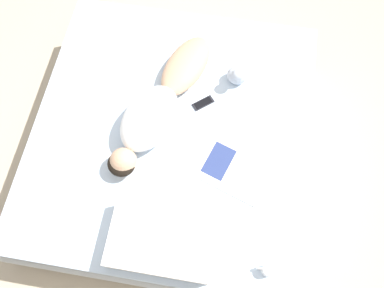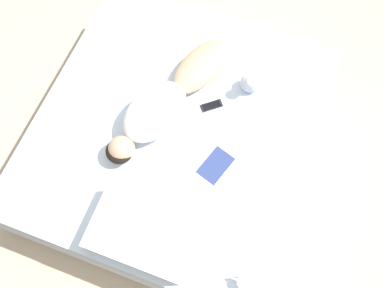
# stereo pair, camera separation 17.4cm
# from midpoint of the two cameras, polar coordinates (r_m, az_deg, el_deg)

# --- Properties ---
(ground_plane) EXTENTS (12.00, 12.00, 0.00)m
(ground_plane) POSITION_cam_midpoint_polar(r_m,az_deg,el_deg) (3.06, -0.38, -1.29)
(ground_plane) COLOR #B7A88E
(bed) EXTENTS (1.97, 2.07, 0.51)m
(bed) POSITION_cam_midpoint_polar(r_m,az_deg,el_deg) (2.83, -0.42, 0.54)
(bed) COLOR beige
(bed) RESTS_ON ground_plane
(person) EXTENTS (0.62, 1.22, 0.23)m
(person) POSITION_cam_midpoint_polar(r_m,az_deg,el_deg) (2.56, -2.02, 6.40)
(person) COLOR tan
(person) RESTS_ON bed
(open_magazine) EXTENTS (0.55, 0.47, 0.01)m
(open_magazine) POSITION_cam_midpoint_polar(r_m,az_deg,el_deg) (2.47, 7.68, -4.99)
(open_magazine) COLOR silver
(open_magazine) RESTS_ON bed
(coffee_mug) EXTENTS (0.11, 0.07, 0.08)m
(coffee_mug) POSITION_cam_midpoint_polar(r_m,az_deg,el_deg) (2.34, 9.89, -20.27)
(coffee_mug) COLOR white
(coffee_mug) RESTS_ON bed
(cell_phone) EXTENTS (0.16, 0.15, 0.01)m
(cell_phone) POSITION_cam_midpoint_polar(r_m,az_deg,el_deg) (2.66, 4.86, 5.69)
(cell_phone) COLOR black
(cell_phone) RESTS_ON bed
(plush_toy) EXTENTS (0.15, 0.16, 0.19)m
(plush_toy) POSITION_cam_midpoint_polar(r_m,az_deg,el_deg) (2.70, 10.72, 8.93)
(plush_toy) COLOR #B2BCCC
(plush_toy) RESTS_ON bed
(pillow) EXTENTS (0.61, 0.39, 0.15)m
(pillow) POSITION_cam_midpoint_polar(r_m,az_deg,el_deg) (2.31, -5.32, -13.65)
(pillow) COLOR white
(pillow) RESTS_ON bed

